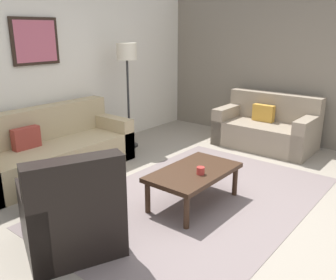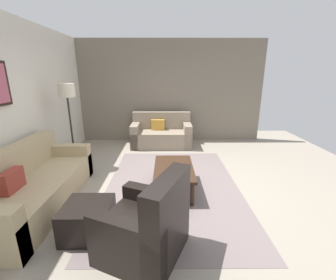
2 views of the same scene
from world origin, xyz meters
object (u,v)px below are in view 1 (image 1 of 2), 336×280
at_px(couch_loveseat, 267,129).
at_px(ottoman, 55,194).
at_px(lamp_standing, 127,62).
at_px(coffee_table, 194,174).
at_px(couch_main, 48,151).
at_px(cup, 201,171).
at_px(armchair_leather, 73,219).
at_px(framed_artwork, 35,41).

distance_m(couch_loveseat, ottoman, 3.71).
relative_size(ottoman, lamp_standing, 0.33).
distance_m(ottoman, lamp_standing, 2.64).
relative_size(couch_loveseat, coffee_table, 1.44).
xyz_separation_m(ottoman, lamp_standing, (2.13, 0.99, 1.21)).
bearing_deg(lamp_standing, ottoman, -155.07).
distance_m(couch_main, couch_loveseat, 3.54).
height_order(couch_loveseat, ottoman, couch_loveseat).
height_order(couch_main, lamp_standing, lamp_standing).
relative_size(couch_main, cup, 25.94).
bearing_deg(ottoman, lamp_standing, 24.93).
xyz_separation_m(armchair_leather, cup, (1.37, -0.43, 0.14)).
distance_m(armchair_leather, framed_artwork, 2.90).
bearing_deg(cup, armchair_leather, 162.44).
bearing_deg(armchair_leather, couch_main, 62.47).
height_order(ottoman, coffee_table, coffee_table).
bearing_deg(couch_main, framed_artwork, 61.03).
xyz_separation_m(couch_loveseat, armchair_leather, (-3.95, 0.06, 0.01)).
bearing_deg(armchair_leather, coffee_table, -12.37).
bearing_deg(armchair_leather, ottoman, 66.57).
height_order(couch_main, couch_loveseat, same).
height_order(couch_main, cup, couch_main).
bearing_deg(coffee_table, couch_main, 102.67).
distance_m(couch_loveseat, lamp_standing, 2.59).
bearing_deg(couch_loveseat, cup, -171.66).
relative_size(ottoman, coffee_table, 0.51).
xyz_separation_m(ottoman, framed_artwork, (0.84, 1.46, 1.56)).
height_order(armchair_leather, ottoman, armchair_leather).
distance_m(lamp_standing, framed_artwork, 1.42).
bearing_deg(framed_artwork, coffee_table, -84.33).
bearing_deg(couch_main, lamp_standing, -2.27).
xyz_separation_m(couch_loveseat, coffee_table, (-2.53, -0.26, 0.06)).
height_order(cup, lamp_standing, lamp_standing).
xyz_separation_m(cup, framed_artwork, (-0.20, 2.65, 1.31)).
relative_size(armchair_leather, coffee_table, 0.96).
relative_size(coffee_table, framed_artwork, 1.57).
bearing_deg(couch_loveseat, armchair_leather, 179.20).
distance_m(couch_main, cup, 2.29).
height_order(armchair_leather, coffee_table, armchair_leather).
relative_size(couch_loveseat, cup, 17.99).
xyz_separation_m(couch_main, cup, (0.43, -2.24, 0.15)).
distance_m(armchair_leather, coffee_table, 1.45).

